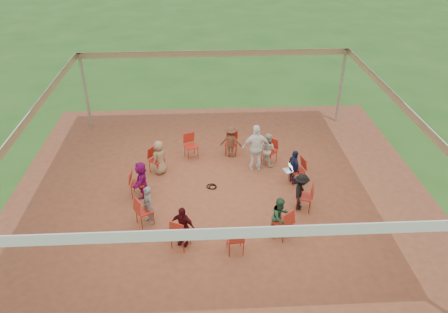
{
  "coord_description": "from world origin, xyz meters",
  "views": [
    {
      "loc": [
        -0.5,
        -11.01,
        7.92
      ],
      "look_at": [
        0.1,
        0.3,
        1.21
      ],
      "focal_mm": 35.0,
      "sensor_mm": 36.0,
      "label": 1
    }
  ],
  "objects_px": {
    "person_seated_2": "(231,141)",
    "chair_6": "(144,211)",
    "chair_7": "(181,233)",
    "cable_coil": "(212,187)",
    "chair_5": "(138,183)",
    "chair_10": "(304,197)",
    "person_seated_3": "(159,157)",
    "person_seated_4": "(142,179)",
    "chair_0": "(297,170)",
    "person_seated_5": "(148,205)",
    "chair_2": "(231,143)",
    "person_seated_1": "(268,149)",
    "chair_1": "(269,152)",
    "standing_person": "(256,148)",
    "chair_3": "(191,146)",
    "chair_9": "(283,223)",
    "person_seated_0": "(294,167)",
    "person_seated_8": "(301,192)",
    "chair_4": "(157,160)",
    "chair_8": "(235,238)",
    "person_seated_6": "(183,226)",
    "person_seated_7": "(280,217)",
    "laptop": "(289,169)"
  },
  "relations": [
    {
      "from": "chair_0",
      "to": "person_seated_1",
      "type": "relative_size",
      "value": 0.76
    },
    {
      "from": "chair_5",
      "to": "chair_9",
      "type": "height_order",
      "value": "same"
    },
    {
      "from": "chair_9",
      "to": "person_seated_8",
      "type": "height_order",
      "value": "person_seated_8"
    },
    {
      "from": "chair_9",
      "to": "person_seated_0",
      "type": "distance_m",
      "value": 2.68
    },
    {
      "from": "chair_8",
      "to": "person_seated_3",
      "type": "bearing_deg",
      "value": 113.91
    },
    {
      "from": "chair_2",
      "to": "chair_4",
      "type": "distance_m",
      "value": 2.74
    },
    {
      "from": "chair_7",
      "to": "chair_8",
      "type": "relative_size",
      "value": 1.0
    },
    {
      "from": "chair_3",
      "to": "chair_7",
      "type": "distance_m",
      "value": 4.61
    },
    {
      "from": "chair_10",
      "to": "person_seated_8",
      "type": "distance_m",
      "value": 0.19
    },
    {
      "from": "chair_6",
      "to": "chair_8",
      "type": "distance_m",
      "value": 2.74
    },
    {
      "from": "person_seated_6",
      "to": "person_seated_8",
      "type": "height_order",
      "value": "same"
    },
    {
      "from": "chair_1",
      "to": "chair_6",
      "type": "xyz_separation_m",
      "value": [
        -3.94,
        -3.1,
        0.0
      ]
    },
    {
      "from": "chair_3",
      "to": "person_seated_4",
      "type": "relative_size",
      "value": 0.76
    },
    {
      "from": "person_seated_1",
      "to": "chair_4",
      "type": "bearing_deg",
      "value": 47.89
    },
    {
      "from": "chair_0",
      "to": "chair_9",
      "type": "xyz_separation_m",
      "value": [
        -0.9,
        -2.59,
        0.0
      ]
    },
    {
      "from": "person_seated_3",
      "to": "cable_coil",
      "type": "relative_size",
      "value": 3.27
    },
    {
      "from": "chair_7",
      "to": "laptop",
      "type": "height_order",
      "value": "chair_7"
    },
    {
      "from": "chair_5",
      "to": "chair_10",
      "type": "relative_size",
      "value": 1.0
    },
    {
      "from": "chair_1",
      "to": "standing_person",
      "type": "bearing_deg",
      "value": 80.33
    },
    {
      "from": "chair_3",
      "to": "person_seated_3",
      "type": "xyz_separation_m",
      "value": [
        -1.02,
        -0.95,
        0.15
      ]
    },
    {
      "from": "chair_2",
      "to": "chair_5",
      "type": "height_order",
      "value": "same"
    },
    {
      "from": "chair_0",
      "to": "cable_coil",
      "type": "distance_m",
      "value": 2.77
    },
    {
      "from": "chair_1",
      "to": "person_seated_8",
      "type": "height_order",
      "value": "person_seated_8"
    },
    {
      "from": "chair_7",
      "to": "person_seated_6",
      "type": "relative_size",
      "value": 0.76
    },
    {
      "from": "chair_2",
      "to": "person_seated_3",
      "type": "relative_size",
      "value": 0.76
    },
    {
      "from": "chair_4",
      "to": "person_seated_3",
      "type": "relative_size",
      "value": 0.76
    },
    {
      "from": "chair_7",
      "to": "cable_coil",
      "type": "relative_size",
      "value": 2.5
    },
    {
      "from": "chair_0",
      "to": "person_seated_5",
      "type": "xyz_separation_m",
      "value": [
        -4.55,
        -1.8,
        0.15
      ]
    },
    {
      "from": "chair_4",
      "to": "chair_10",
      "type": "bearing_deg",
      "value": 98.18
    },
    {
      "from": "person_seated_5",
      "to": "chair_6",
      "type": "bearing_deg",
      "value": -90.0
    },
    {
      "from": "chair_2",
      "to": "person_seated_7",
      "type": "xyz_separation_m",
      "value": [
        1.01,
        -4.38,
        0.15
      ]
    },
    {
      "from": "person_seated_3",
      "to": "standing_person",
      "type": "relative_size",
      "value": 0.72
    },
    {
      "from": "chair_8",
      "to": "chair_2",
      "type": "bearing_deg",
      "value": 81.82
    },
    {
      "from": "chair_5",
      "to": "person_seated_1",
      "type": "xyz_separation_m",
      "value": [
        4.19,
        1.62,
        0.15
      ]
    },
    {
      "from": "chair_8",
      "to": "person_seated_7",
      "type": "height_order",
      "value": "person_seated_7"
    },
    {
      "from": "person_seated_2",
      "to": "chair_6",
      "type": "bearing_deg",
      "value": 64.82
    },
    {
      "from": "chair_3",
      "to": "chair_7",
      "type": "xyz_separation_m",
      "value": [
        -0.22,
        -4.6,
        0.0
      ]
    },
    {
      "from": "chair_6",
      "to": "chair_10",
      "type": "relative_size",
      "value": 1.0
    },
    {
      "from": "person_seated_2",
      "to": "person_seated_6",
      "type": "bearing_deg",
      "value": 81.82
    },
    {
      "from": "chair_5",
      "to": "person_seated_3",
      "type": "xyz_separation_m",
      "value": [
        0.56,
        1.28,
        0.15
      ]
    },
    {
      "from": "person_seated_3",
      "to": "person_seated_4",
      "type": "bearing_deg",
      "value": 16.36
    },
    {
      "from": "chair_2",
      "to": "person_seated_8",
      "type": "bearing_deg",
      "value": 129.7
    },
    {
      "from": "chair_3",
      "to": "person_seated_1",
      "type": "bearing_deg",
      "value": 145.11
    },
    {
      "from": "chair_3",
      "to": "person_seated_6",
      "type": "xyz_separation_m",
      "value": [
        -0.16,
        -4.49,
        0.15
      ]
    },
    {
      "from": "chair_3",
      "to": "person_seated_8",
      "type": "xyz_separation_m",
      "value": [
        3.22,
        -3.14,
        0.15
      ]
    },
    {
      "from": "person_seated_6",
      "to": "person_seated_7",
      "type": "distance_m",
      "value": 2.61
    },
    {
      "from": "chair_4",
      "to": "person_seated_5",
      "type": "bearing_deg",
      "value": 34.89
    },
    {
      "from": "person_seated_5",
      "to": "standing_person",
      "type": "relative_size",
      "value": 0.72
    },
    {
      "from": "chair_7",
      "to": "person_seated_2",
      "type": "relative_size",
      "value": 0.76
    },
    {
      "from": "person_seated_0",
      "to": "person_seated_7",
      "type": "height_order",
      "value": "same"
    }
  ]
}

